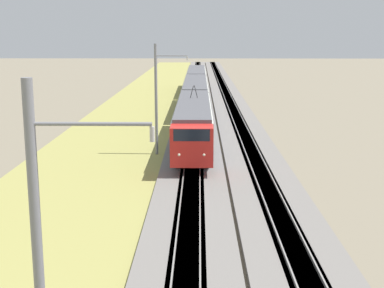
% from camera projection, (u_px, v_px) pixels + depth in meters
% --- Properties ---
extents(ballast_main, '(240.00, 4.40, 0.30)m').
position_uv_depth(ballast_main, '(195.00, 126.00, 54.29)').
color(ballast_main, slate).
rests_on(ballast_main, ground).
extents(ballast_adjacent, '(240.00, 4.40, 0.30)m').
position_uv_depth(ballast_adjacent, '(240.00, 126.00, 54.23)').
color(ballast_adjacent, slate).
rests_on(ballast_adjacent, ground).
extents(track_main, '(240.00, 1.57, 0.45)m').
position_uv_depth(track_main, '(195.00, 126.00, 54.29)').
color(track_main, '#4C4238').
rests_on(track_main, ground).
extents(track_adjacent, '(240.00, 1.57, 0.45)m').
position_uv_depth(track_adjacent, '(240.00, 126.00, 54.23)').
color(track_adjacent, '#4C4238').
rests_on(track_adjacent, ground).
extents(grass_verge, '(240.00, 11.25, 0.12)m').
position_uv_depth(grass_verge, '(127.00, 126.00, 54.40)').
color(grass_verge, '#99934C').
rests_on(grass_verge, ground).
extents(passenger_train, '(63.19, 2.89, 4.88)m').
position_uv_depth(passenger_train, '(195.00, 93.00, 64.75)').
color(passenger_train, red).
rests_on(passenger_train, ground).
extents(catenary_mast_near, '(0.22, 2.56, 8.56)m').
position_uv_depth(catenary_mast_near, '(42.00, 278.00, 11.08)').
color(catenary_mast_near, slate).
rests_on(catenary_mast_near, ground).
extents(catenary_mast_mid, '(0.22, 2.56, 8.62)m').
position_uv_depth(catenary_mast_mid, '(157.00, 99.00, 40.90)').
color(catenary_mast_mid, slate).
rests_on(catenary_mast_mid, ground).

